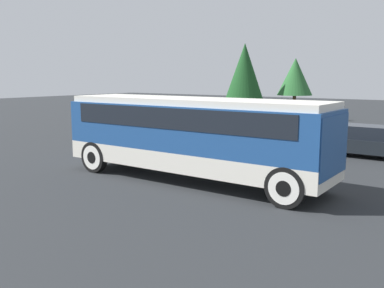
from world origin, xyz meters
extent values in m
plane|color=#26282B|center=(0.00, 0.00, 0.00)|extent=(120.00, 120.00, 0.00)
cube|color=silver|center=(0.00, 0.00, 0.84)|extent=(10.01, 2.47, 0.66)
cube|color=navy|center=(0.00, 0.00, 1.95)|extent=(10.01, 2.47, 1.55)
cube|color=black|center=(0.00, 0.00, 2.33)|extent=(8.81, 2.51, 0.70)
cube|color=silver|center=(0.00, 0.00, 2.83)|extent=(9.81, 2.27, 0.22)
cube|color=navy|center=(4.86, 0.00, 1.73)|extent=(0.36, 2.37, 1.77)
cylinder|color=black|center=(4.05, -1.12, 0.60)|extent=(1.20, 0.28, 1.20)
cylinder|color=silver|center=(4.05, -1.12, 0.60)|extent=(0.93, 0.30, 0.93)
cylinder|color=black|center=(4.05, -1.12, 0.60)|extent=(0.46, 0.32, 0.46)
cylinder|color=black|center=(4.05, 1.12, 0.60)|extent=(1.20, 0.28, 1.20)
cylinder|color=silver|center=(4.05, 1.12, 0.60)|extent=(0.93, 0.30, 0.93)
cylinder|color=black|center=(4.05, 1.12, 0.60)|extent=(0.46, 0.32, 0.46)
cylinder|color=black|center=(-3.87, -1.12, 0.60)|extent=(1.20, 0.28, 1.20)
cylinder|color=silver|center=(-3.87, -1.12, 0.60)|extent=(0.93, 0.30, 0.93)
cylinder|color=black|center=(-3.87, -1.12, 0.60)|extent=(0.46, 0.32, 0.46)
cylinder|color=black|center=(-3.87, 1.12, 0.60)|extent=(1.20, 0.28, 1.20)
cylinder|color=silver|center=(-3.87, 1.12, 0.60)|extent=(0.93, 0.30, 0.93)
cylinder|color=black|center=(-3.87, 1.12, 0.60)|extent=(0.46, 0.32, 0.46)
cube|color=black|center=(3.89, 8.44, 0.55)|extent=(4.41, 1.73, 0.62)
cube|color=black|center=(3.72, 8.44, 1.16)|extent=(2.29, 1.55, 0.60)
cylinder|color=black|center=(2.13, 7.67, 0.32)|extent=(0.64, 0.22, 0.64)
cylinder|color=black|center=(2.13, 7.67, 0.32)|extent=(0.24, 0.26, 0.24)
cylinder|color=black|center=(2.13, 9.22, 0.32)|extent=(0.64, 0.22, 0.64)
cylinder|color=black|center=(2.13, 9.22, 0.32)|extent=(0.24, 0.26, 0.24)
cube|color=navy|center=(-3.47, 7.64, 0.56)|extent=(4.41, 1.77, 0.66)
cube|color=black|center=(-3.65, 7.64, 1.14)|extent=(2.29, 1.59, 0.49)
cylinder|color=black|center=(-1.71, 6.84, 0.31)|extent=(0.63, 0.22, 0.63)
cylinder|color=black|center=(-1.71, 6.84, 0.31)|extent=(0.24, 0.26, 0.24)
cylinder|color=black|center=(-1.71, 8.43, 0.31)|extent=(0.63, 0.22, 0.63)
cylinder|color=black|center=(-1.71, 8.43, 0.31)|extent=(0.24, 0.26, 0.24)
cylinder|color=black|center=(-5.23, 6.84, 0.31)|extent=(0.63, 0.22, 0.63)
cylinder|color=black|center=(-5.23, 6.84, 0.31)|extent=(0.24, 0.26, 0.24)
cylinder|color=black|center=(-5.23, 8.43, 0.31)|extent=(0.63, 0.22, 0.63)
cylinder|color=black|center=(-5.23, 8.43, 0.31)|extent=(0.24, 0.26, 0.24)
cylinder|color=brown|center=(-8.48, 19.27, 0.90)|extent=(0.28, 0.28, 1.81)
cone|color=#19471E|center=(-8.48, 19.27, 4.10)|extent=(3.15, 3.15, 4.58)
cylinder|color=brown|center=(-5.25, 22.09, 1.07)|extent=(0.28, 0.28, 2.14)
cone|color=#28602D|center=(-5.25, 22.09, 3.67)|extent=(2.90, 2.90, 3.07)
camera|label=1|loc=(8.72, -12.18, 3.70)|focal=40.00mm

